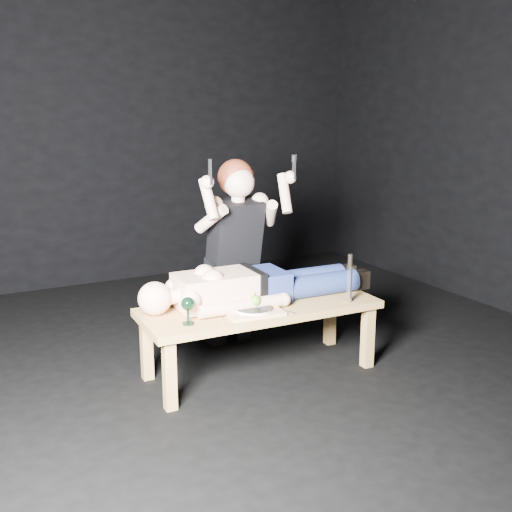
% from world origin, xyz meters
% --- Properties ---
extents(ground, '(5.00, 5.00, 0.00)m').
position_xyz_m(ground, '(0.00, 0.00, 0.00)').
color(ground, black).
rests_on(ground, ground).
extents(back_wall, '(5.00, 0.00, 5.00)m').
position_xyz_m(back_wall, '(0.00, 2.50, 1.50)').
color(back_wall, black).
rests_on(back_wall, ground).
extents(table, '(1.50, 0.61, 0.45)m').
position_xyz_m(table, '(0.12, -0.07, 0.23)').
color(table, gold).
rests_on(table, ground).
extents(lying_man, '(1.44, 0.49, 0.25)m').
position_xyz_m(lying_man, '(0.17, 0.02, 0.58)').
color(lying_man, beige).
rests_on(lying_man, table).
extents(kneeling_woman, '(0.72, 0.81, 1.35)m').
position_xyz_m(kneeling_woman, '(0.18, 0.46, 0.68)').
color(kneeling_woman, black).
rests_on(kneeling_woman, ground).
extents(serving_tray, '(0.35, 0.27, 0.02)m').
position_xyz_m(serving_tray, '(0.01, -0.20, 0.46)').
color(serving_tray, tan).
rests_on(serving_tray, table).
extents(plate, '(0.24, 0.24, 0.02)m').
position_xyz_m(plate, '(0.01, -0.20, 0.48)').
color(plate, white).
rests_on(plate, serving_tray).
extents(apple, '(0.07, 0.07, 0.07)m').
position_xyz_m(apple, '(0.03, -0.19, 0.52)').
color(apple, '#4F901A').
rests_on(apple, plate).
extents(goblet, '(0.08, 0.08, 0.16)m').
position_xyz_m(goblet, '(-0.40, -0.19, 0.53)').
color(goblet, black).
rests_on(goblet, table).
extents(fork_flat, '(0.06, 0.15, 0.01)m').
position_xyz_m(fork_flat, '(-0.20, -0.22, 0.45)').
color(fork_flat, '#B2B2B7').
rests_on(fork_flat, table).
extents(knife_flat, '(0.05, 0.16, 0.01)m').
position_xyz_m(knife_flat, '(0.20, -0.25, 0.45)').
color(knife_flat, '#B2B2B7').
rests_on(knife_flat, table).
extents(spoon_flat, '(0.14, 0.10, 0.01)m').
position_xyz_m(spoon_flat, '(0.15, -0.18, 0.45)').
color(spoon_flat, '#B2B2B7').
rests_on(spoon_flat, table).
extents(carving_knife, '(0.04, 0.05, 0.31)m').
position_xyz_m(carving_knife, '(0.64, -0.29, 0.60)').
color(carving_knife, '#B2B2B7').
rests_on(carving_knife, table).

